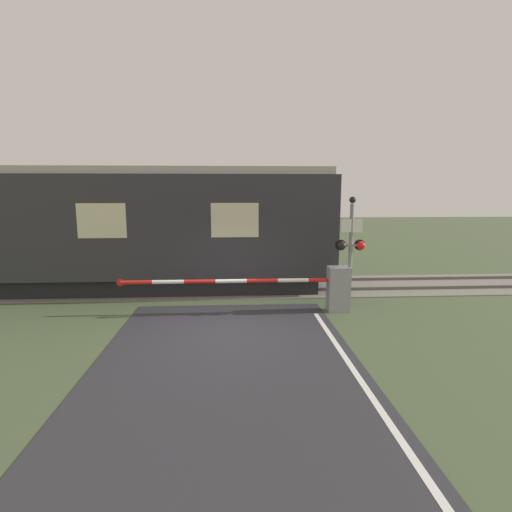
% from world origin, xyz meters
% --- Properties ---
extents(ground_plane, '(80.00, 80.00, 0.00)m').
position_xyz_m(ground_plane, '(0.00, 0.00, 0.00)').
color(ground_plane, '#475638').
extents(track_bed, '(36.00, 3.20, 0.13)m').
position_xyz_m(track_bed, '(0.00, 4.21, 0.02)').
color(track_bed, slate).
rests_on(track_bed, ground_plane).
extents(train, '(14.56, 2.93, 4.12)m').
position_xyz_m(train, '(-3.81, 4.21, 2.11)').
color(train, black).
rests_on(train, ground_plane).
extents(crossing_barrier, '(6.45, 0.44, 1.27)m').
position_xyz_m(crossing_barrier, '(2.55, 1.32, 0.69)').
color(crossing_barrier, gray).
rests_on(crossing_barrier, ground_plane).
extents(signal_post, '(0.84, 0.26, 3.22)m').
position_xyz_m(signal_post, '(3.40, 1.31, 1.84)').
color(signal_post, gray).
rests_on(signal_post, ground_plane).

